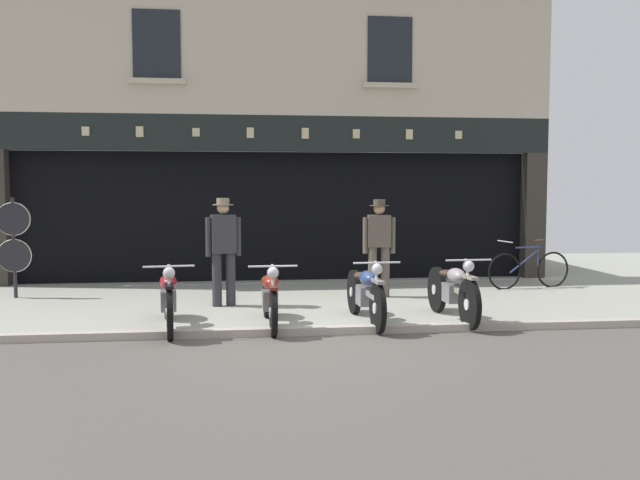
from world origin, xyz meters
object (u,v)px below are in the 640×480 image
motorcycle_center_left (270,296)px  advert_board_near (372,203)px  motorcycle_center_right (453,290)px  tyre_sign_pole (14,239)px  leaning_bicycle (529,268)px  shopkeeper_center (379,243)px  motorcycle_left (168,297)px  motorcycle_center (365,292)px  advert_board_far (431,202)px  salesman_left (223,247)px

motorcycle_center_left → advert_board_near: size_ratio=1.97×
motorcycle_center_right → advert_board_near: (-0.25, 4.63, 1.14)m
motorcycle_center_left → motorcycle_center_right: motorcycle_center_right is taller
motorcycle_center_left → motorcycle_center_right: (2.57, 0.10, 0.03)m
tyre_sign_pole → leaning_bicycle: 9.22m
shopkeeper_center → motorcycle_left: bearing=39.1°
motorcycle_center_left → motorcycle_center: motorcycle_center is taller
motorcycle_left → motorcycle_center: (2.66, 0.07, 0.00)m
motorcycle_left → shopkeeper_center: 4.06m
motorcycle_center_right → advert_board_far: advert_board_far is taller
tyre_sign_pole → salesman_left: bearing=-18.9°
motorcycle_center_right → leaning_bicycle: size_ratio=1.18×
leaning_bicycle → motorcycle_left: bearing=105.4°
salesman_left → motorcycle_center_left: bearing=100.6°
motorcycle_center_left → shopkeeper_center: shopkeeper_center is taller
tyre_sign_pole → leaning_bicycle: size_ratio=1.00×
motorcycle_center_left → tyre_sign_pole: tyre_sign_pole is taller
motorcycle_left → leaning_bicycle: 7.00m
shopkeeper_center → leaning_bicycle: (3.02, 0.70, -0.56)m
motorcycle_center_left → motorcycle_center: 1.32m
advert_board_far → leaning_bicycle: bearing=-51.2°
motorcycle_center_right → advert_board_near: bearing=-88.6°
motorcycle_center → motorcycle_center_right: bearing=178.3°
leaning_bicycle → advert_board_far: bearing=28.9°
motorcycle_center_right → advert_board_near: 4.78m
motorcycle_center_left → leaning_bicycle: 5.82m
motorcycle_center_left → leaning_bicycle: size_ratio=1.12×
motorcycle_center_left → tyre_sign_pole: bearing=-36.0°
advert_board_near → advert_board_far: bearing=-0.0°
advert_board_near → tyre_sign_pole: bearing=-164.4°
salesman_left → tyre_sign_pole: bearing=-29.5°
motorcycle_center_left → motorcycle_center_right: 2.57m
motorcycle_left → shopkeeper_center: bearing=-152.6°
motorcycle_center_right → salesman_left: 3.63m
salesman_left → shopkeeper_center: size_ratio=1.02×
motorcycle_center_left → advert_board_far: advert_board_far is taller
advert_board_far → motorcycle_center: bearing=-116.0°
salesman_left → advert_board_far: (4.25, 3.04, 0.65)m
motorcycle_left → leaning_bicycle: bearing=-162.0°
motorcycle_center → salesman_left: (-1.98, 1.62, 0.52)m
motorcycle_center_left → tyre_sign_pole: (-4.21, 2.91, 0.60)m
motorcycle_center_left → leaning_bicycle: (4.99, 2.99, -0.04)m
motorcycle_center → motorcycle_center_right: 1.25m
tyre_sign_pole → advert_board_near: advert_board_near is taller
salesman_left → tyre_sign_pole: (-3.55, 1.22, 0.07)m
motorcycle_left → leaning_bicycle: motorcycle_left is taller
motorcycle_center_left → salesman_left: size_ratio=1.12×
motorcycle_left → salesman_left: bearing=-119.4°
motorcycle_center_left → salesman_left: (-0.66, 1.69, 0.53)m
leaning_bicycle → tyre_sign_pole: bearing=80.6°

